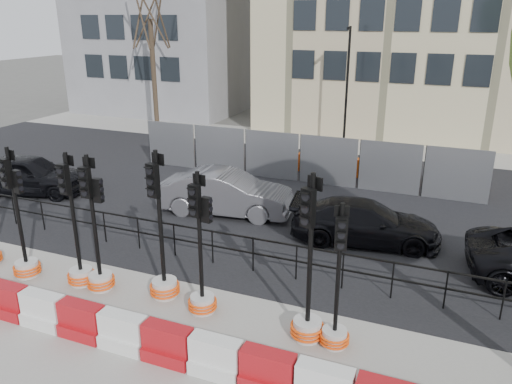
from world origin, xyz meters
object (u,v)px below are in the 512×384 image
at_px(traffic_signal_d, 98,259).
at_px(car_c, 365,222).
at_px(traffic_signal_h, 335,319).
at_px(car_a, 28,174).

relative_size(traffic_signal_d, car_c, 0.75).
bearing_deg(traffic_signal_h, car_a, 144.43).
xyz_separation_m(traffic_signal_h, car_a, (-13.08, 4.83, 0.11)).
distance_m(traffic_signal_d, traffic_signal_h, 5.93).
bearing_deg(car_a, car_c, -103.79).
xyz_separation_m(car_a, car_c, (12.70, 0.48, -0.12)).
distance_m(traffic_signal_h, car_c, 5.32).
bearing_deg(traffic_signal_d, car_c, 40.38).
height_order(car_a, car_c, car_a).
relative_size(traffic_signal_h, car_c, 0.68).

